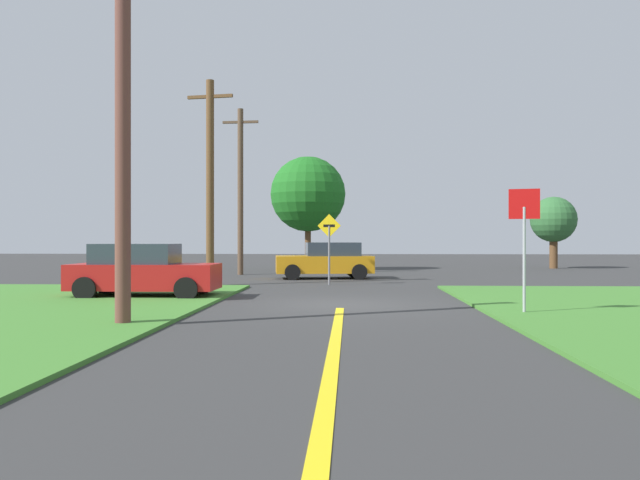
% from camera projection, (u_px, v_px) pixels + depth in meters
% --- Properties ---
extents(ground_plane, '(120.00, 120.00, 0.00)m').
position_uv_depth(ground_plane, '(341.00, 304.00, 17.03)').
color(ground_plane, '#333333').
extents(lane_stripe_center, '(0.20, 14.00, 0.01)m').
position_uv_depth(lane_stripe_center, '(332.00, 361.00, 9.04)').
color(lane_stripe_center, yellow).
rests_on(lane_stripe_center, ground).
extents(stop_sign, '(0.68, 0.19, 2.91)m').
position_uv_depth(stop_sign, '(524.00, 228.00, 14.54)').
color(stop_sign, '#9EA0A8').
rests_on(stop_sign, ground).
extents(car_approaching_junction, '(4.51, 2.59, 1.62)m').
position_uv_depth(car_approaching_junction, '(326.00, 261.00, 28.36)').
color(car_approaching_junction, orange).
rests_on(car_approaching_junction, ground).
extents(parked_car_near_building, '(4.32, 1.99, 1.62)m').
position_uv_depth(parked_car_near_building, '(143.00, 271.00, 18.90)').
color(parked_car_near_building, red).
rests_on(parked_car_near_building, ground).
extents(utility_pole_near, '(1.76, 0.62, 7.95)m').
position_uv_depth(utility_pole_near, '(123.00, 123.00, 12.70)').
color(utility_pole_near, brown).
rests_on(utility_pole_near, ground).
extents(utility_pole_mid, '(1.80, 0.40, 7.83)m').
position_uv_depth(utility_pole_mid, '(210.00, 180.00, 24.09)').
color(utility_pole_mid, brown).
rests_on(utility_pole_mid, ground).
extents(utility_pole_far, '(1.80, 0.29, 8.26)m').
position_uv_depth(utility_pole_far, '(240.00, 189.00, 31.45)').
color(utility_pole_far, brown).
rests_on(utility_pole_far, ground).
extents(direction_sign, '(0.90, 0.17, 2.73)m').
position_uv_depth(direction_sign, '(329.00, 241.00, 24.33)').
color(direction_sign, slate).
rests_on(direction_sign, ground).
extents(oak_tree_left, '(4.30, 4.30, 6.51)m').
position_uv_depth(oak_tree_left, '(308.00, 194.00, 36.21)').
color(oak_tree_left, brown).
rests_on(oak_tree_left, ground).
extents(pine_tree_center, '(2.76, 2.76, 4.36)m').
position_uv_depth(pine_tree_center, '(554.00, 220.00, 38.37)').
color(pine_tree_center, brown).
rests_on(pine_tree_center, ground).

